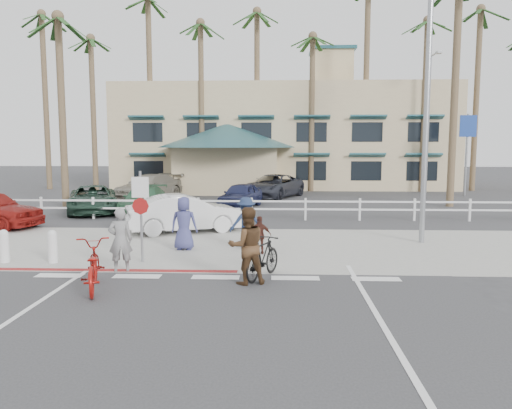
{
  "coord_description": "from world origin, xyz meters",
  "views": [
    {
      "loc": [
        1.54,
        -11.59,
        3.3
      ],
      "look_at": [
        0.88,
        3.71,
        1.5
      ],
      "focal_mm": 35.0,
      "sensor_mm": 36.0,
      "label": 1
    }
  ],
  "objects_px": {
    "sign_post": "(141,212)",
    "bike_red": "(92,266)",
    "bike_black": "(263,258)",
    "car_white_sedan": "(185,213)"
  },
  "relations": [
    {
      "from": "bike_red",
      "to": "car_white_sedan",
      "type": "bearing_deg",
      "value": -112.81
    },
    {
      "from": "sign_post",
      "to": "car_white_sedan",
      "type": "height_order",
      "value": "sign_post"
    },
    {
      "from": "bike_black",
      "to": "car_white_sedan",
      "type": "relative_size",
      "value": 0.4
    },
    {
      "from": "sign_post",
      "to": "car_white_sedan",
      "type": "distance_m",
      "value": 5.09
    },
    {
      "from": "bike_red",
      "to": "car_white_sedan",
      "type": "xyz_separation_m",
      "value": [
        0.71,
        7.82,
        0.17
      ]
    },
    {
      "from": "bike_red",
      "to": "car_white_sedan",
      "type": "height_order",
      "value": "car_white_sedan"
    },
    {
      "from": "bike_red",
      "to": "bike_black",
      "type": "relative_size",
      "value": 1.22
    },
    {
      "from": "sign_post",
      "to": "bike_red",
      "type": "distance_m",
      "value": 2.96
    },
    {
      "from": "car_white_sedan",
      "to": "bike_black",
      "type": "bearing_deg",
      "value": -176.5
    },
    {
      "from": "bike_red",
      "to": "car_white_sedan",
      "type": "distance_m",
      "value": 7.85
    }
  ]
}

